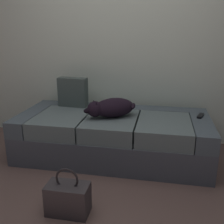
# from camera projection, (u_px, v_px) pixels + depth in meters

# --- Properties ---
(ground_plane) EXTENTS (10.00, 10.00, 0.00)m
(ground_plane) POSITION_uv_depth(u_px,v_px,m) (86.00, 219.00, 1.94)
(ground_plane) COLOR brown
(back_wall) EXTENTS (6.40, 0.10, 2.80)m
(back_wall) POSITION_uv_depth(u_px,v_px,m) (123.00, 25.00, 3.09)
(back_wall) COLOR silver
(back_wall) RESTS_ON ground
(couch) EXTENTS (2.02, 0.92, 0.47)m
(couch) POSITION_uv_depth(u_px,v_px,m) (113.00, 136.00, 2.87)
(couch) COLOR #454950
(couch) RESTS_ON ground
(dog_dark) EXTENTS (0.54, 0.44, 0.20)m
(dog_dark) POSITION_uv_depth(u_px,v_px,m) (111.00, 108.00, 2.71)
(dog_dark) COLOR black
(dog_dark) RESTS_ON couch
(tv_remote) EXTENTS (0.09, 0.16, 0.02)m
(tv_remote) POSITION_uv_depth(u_px,v_px,m) (200.00, 116.00, 2.74)
(tv_remote) COLOR black
(tv_remote) RESTS_ON couch
(throw_pillow) EXTENTS (0.35, 0.14, 0.34)m
(throw_pillow) POSITION_uv_depth(u_px,v_px,m) (73.00, 92.00, 3.09)
(throw_pillow) COLOR #3F4A46
(throw_pillow) RESTS_ON couch
(handbag) EXTENTS (0.32, 0.18, 0.38)m
(handbag) POSITION_uv_depth(u_px,v_px,m) (68.00, 198.00, 1.97)
(handbag) COLOR #332D2F
(handbag) RESTS_ON ground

